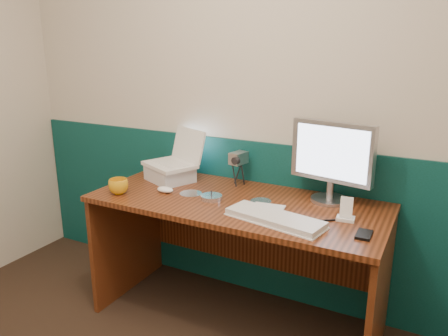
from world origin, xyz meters
The scene contains 19 objects.
back_wall centered at (0.00, 1.75, 1.25)m, with size 3.50×0.04×2.50m, color beige.
wainscot centered at (0.00, 1.74, 0.50)m, with size 3.48×0.02×1.00m, color #08362F.
desk centered at (0.04, 1.38, 0.38)m, with size 1.60×0.70×0.75m, color #3B1A0A.
laptop_riser centered at (-0.48, 1.50, 0.80)m, with size 0.26×0.22×0.09m, color silver.
laptop centered at (-0.48, 1.50, 0.97)m, with size 0.30×0.23×0.25m, color white, non-canonical shape.
monitor centered at (0.49, 1.60, 0.97)m, with size 0.45×0.13×0.45m, color #AEADB2, non-canonical shape.
keyboard centered at (0.33, 1.20, 0.76)m, with size 0.48×0.16×0.03m, color silver.
mouse_right centered at (0.45, 1.19, 0.77)m, with size 0.10×0.06×0.03m, color white.
mouse_left centered at (-0.38, 1.31, 0.77)m, with size 0.10×0.06×0.03m, color white.
mug centered at (-0.60, 1.17, 0.79)m, with size 0.11×0.11×0.09m, color orange.
camcorder centered at (-0.07, 1.62, 0.85)m, with size 0.09×0.13×0.20m, color #A7A8AC, non-canonical shape.
cd_spindle centered at (-0.09, 1.32, 0.76)m, with size 0.12×0.12×0.02m, color silver.
cd_loose_a centered at (-0.24, 1.36, 0.75)m, with size 0.13×0.13×0.00m, color silver.
cd_loose_b centered at (0.16, 1.43, 0.75)m, with size 0.11×0.11×0.00m, color silver.
pen centered at (0.54, 1.31, 0.75)m, with size 0.01×0.01×0.16m, color black.
papers centered at (0.24, 1.35, 0.75)m, with size 0.16×0.11×0.00m, color silver.
dock centered at (0.63, 1.37, 0.76)m, with size 0.09×0.06×0.02m, color white.
music_player centered at (0.63, 1.37, 0.82)m, with size 0.06×0.01×0.10m, color white.
pda centered at (0.74, 1.23, 0.76)m, with size 0.06×0.11×0.01m, color black.
Camera 1 is at (1.01, -0.63, 1.57)m, focal length 35.00 mm.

